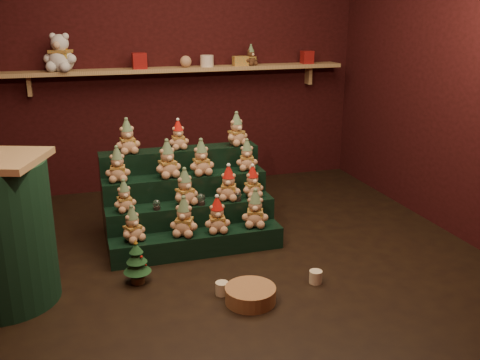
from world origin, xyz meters
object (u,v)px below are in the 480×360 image
object	(u,v)px
snow_globe_c	(238,196)
mug_right	(316,277)
mug_left	(222,288)
snow_globe_b	(201,199)
wicker_basket	(250,295)
brown_bear	(251,55)
riser_tier_front	(198,244)
mini_christmas_tree	(137,262)
white_bear	(60,47)
snow_globe_a	(157,205)

from	to	relation	value
snow_globe_c	mug_right	xyz separation A→B (m)	(0.32, -0.89, -0.35)
mug_left	snow_globe_b	bearing A→B (deg)	85.98
wicker_basket	brown_bear	xyz separation A→B (m)	(0.84, 2.54, 1.37)
riser_tier_front	brown_bear	size ratio (longest dim) A/B	6.60
mug_right	riser_tier_front	bearing A→B (deg)	134.04
mini_christmas_tree	white_bear	distance (m)	2.50
mug_right	brown_bear	distance (m)	2.81
snow_globe_c	white_bear	distance (m)	2.33
snow_globe_b	brown_bear	distance (m)	2.07
wicker_basket	mug_left	bearing A→B (deg)	135.44
riser_tier_front	wicker_basket	world-z (taller)	riser_tier_front
white_bear	riser_tier_front	bearing A→B (deg)	-38.10
mug_left	snow_globe_a	bearing A→B (deg)	109.90
mug_right	brown_bear	size ratio (longest dim) A/B	0.45
riser_tier_front	mini_christmas_tree	bearing A→B (deg)	-146.96
snow_globe_a	white_bear	distance (m)	2.02
riser_tier_front	snow_globe_b	world-z (taller)	snow_globe_b
white_bear	brown_bear	xyz separation A→B (m)	(1.94, 0.00, -0.12)
riser_tier_front	wicker_basket	xyz separation A→B (m)	(0.17, -0.84, -0.04)
snow_globe_a	mini_christmas_tree	distance (m)	0.60
snow_globe_c	mug_right	distance (m)	1.01
snow_globe_c	white_bear	size ratio (longest dim) A/B	0.18
snow_globe_c	white_bear	world-z (taller)	white_bear
snow_globe_b	mug_left	world-z (taller)	snow_globe_b
mug_right	wicker_basket	distance (m)	0.55
snow_globe_c	mini_christmas_tree	bearing A→B (deg)	-151.25
wicker_basket	brown_bear	bearing A→B (deg)	71.67
mini_christmas_tree	mug_left	bearing A→B (deg)	-32.59
snow_globe_b	brown_bear	size ratio (longest dim) A/B	0.45
mug_right	wicker_basket	world-z (taller)	wicker_basket
riser_tier_front	brown_bear	distance (m)	2.38
snow_globe_c	mug_right	size ratio (longest dim) A/B	0.87
wicker_basket	brown_bear	size ratio (longest dim) A/B	1.64
snow_globe_b	snow_globe_a	bearing A→B (deg)	-180.00
snow_globe_a	snow_globe_b	bearing A→B (deg)	0.00
snow_globe_a	white_bear	size ratio (longest dim) A/B	0.18
snow_globe_c	white_bear	xyz separation A→B (m)	(-1.32, 1.54, 1.15)
snow_globe_b	white_bear	distance (m)	2.16
riser_tier_front	mug_right	distance (m)	1.02
mug_right	snow_globe_c	bearing A→B (deg)	109.56
mini_christmas_tree	wicker_basket	bearing A→B (deg)	-35.66
mug_right	mini_christmas_tree	bearing A→B (deg)	162.53
snow_globe_a	snow_globe_c	size ratio (longest dim) A/B	1.01
snow_globe_a	wicker_basket	world-z (taller)	snow_globe_a
snow_globe_a	riser_tier_front	bearing A→B (deg)	-28.56
mug_left	white_bear	world-z (taller)	white_bear
mug_left	riser_tier_front	bearing A→B (deg)	91.03
snow_globe_a	mug_right	xyz separation A→B (m)	(1.00, -0.89, -0.35)
snow_globe_b	mini_christmas_tree	size ratio (longest dim) A/B	0.28
brown_bear	mug_left	bearing A→B (deg)	-135.61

